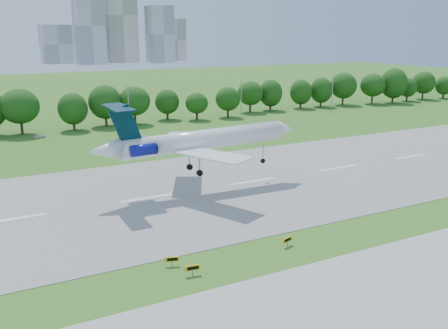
# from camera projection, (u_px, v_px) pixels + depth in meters

# --- Properties ---
(ground) EXTENTS (600.00, 600.00, 0.00)m
(ground) POSITION_uv_depth(u_px,v_px,m) (216.00, 258.00, 59.56)
(ground) COLOR #2D681B
(ground) RESTS_ON ground
(runway) EXTENTS (400.00, 45.00, 0.08)m
(runway) POSITION_uv_depth(u_px,v_px,m) (147.00, 198.00, 80.93)
(runway) COLOR gray
(runway) RESTS_ON ground
(tree_line) EXTENTS (288.40, 8.40, 10.40)m
(tree_line) POSITION_uv_depth(u_px,v_px,m) (65.00, 107.00, 136.65)
(tree_line) COLOR #382314
(tree_line) RESTS_ON ground
(light_poles) EXTENTS (175.90, 0.25, 12.19)m
(light_poles) POSITION_uv_depth(u_px,v_px,m) (62.00, 112.00, 126.93)
(light_poles) COLOR gray
(light_poles) RESTS_ON ground
(skyline) EXTENTS (127.00, 52.00, 80.00)m
(skyline) POSITION_uv_depth(u_px,v_px,m) (115.00, 27.00, 430.83)
(skyline) COLOR #B2B2B7
(skyline) RESTS_ON ground
(airliner) EXTENTS (36.52, 26.71, 12.40)m
(airliner) POSITION_uv_depth(u_px,v_px,m) (195.00, 140.00, 82.60)
(airliner) COLOR white
(airliner) RESTS_ON ground
(taxi_sign_left) EXTENTS (1.63, 0.67, 1.16)m
(taxi_sign_left) POSITION_uv_depth(u_px,v_px,m) (172.00, 259.00, 57.36)
(taxi_sign_left) COLOR gray
(taxi_sign_left) RESTS_ON ground
(taxi_sign_centre) EXTENTS (1.77, 0.43, 1.23)m
(taxi_sign_centre) POSITION_uv_depth(u_px,v_px,m) (192.00, 268.00, 55.14)
(taxi_sign_centre) COLOR gray
(taxi_sign_centre) RESTS_ON ground
(taxi_sign_right) EXTENTS (1.70, 0.70, 1.21)m
(taxi_sign_right) POSITION_uv_depth(u_px,v_px,m) (287.00, 240.00, 62.70)
(taxi_sign_right) COLOR gray
(taxi_sign_right) RESTS_ON ground
(service_vehicle_b) EXTENTS (3.33, 1.93, 1.06)m
(service_vehicle_b) POSITION_uv_depth(u_px,v_px,m) (40.00, 136.00, 126.78)
(service_vehicle_b) COLOR silver
(service_vehicle_b) RESTS_ON ground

